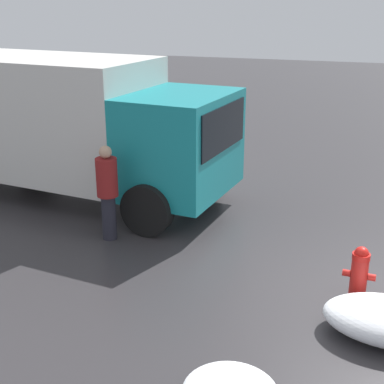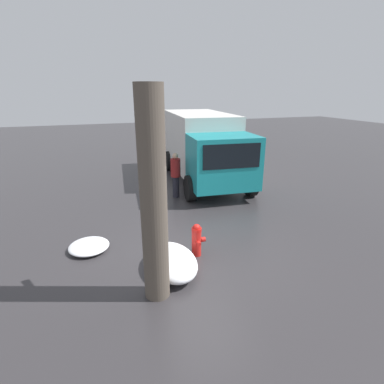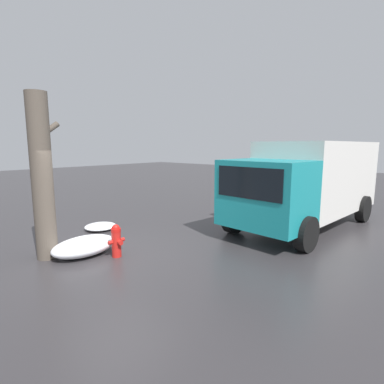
# 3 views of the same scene
# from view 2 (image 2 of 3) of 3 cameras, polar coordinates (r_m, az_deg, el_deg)

# --- Properties ---
(ground_plane) EXTENTS (60.00, 60.00, 0.00)m
(ground_plane) POSITION_cam_2_polar(r_m,az_deg,el_deg) (7.17, 0.85, -11.86)
(ground_plane) COLOR #333033
(fire_hydrant) EXTENTS (0.42, 0.33, 0.79)m
(fire_hydrant) POSITION_cam_2_polar(r_m,az_deg,el_deg) (6.97, 0.90, -9.01)
(fire_hydrant) COLOR red
(fire_hydrant) RESTS_ON ground_plane
(tree_trunk) EXTENTS (0.71, 0.46, 3.78)m
(tree_trunk) POSITION_cam_2_polar(r_m,az_deg,el_deg) (5.10, -7.35, -1.51)
(tree_trunk) COLOR brown
(tree_trunk) RESTS_ON ground_plane
(delivery_truck) EXTENTS (6.61, 3.02, 2.73)m
(delivery_truck) POSITION_cam_2_polar(r_m,az_deg,el_deg) (12.61, 2.07, 9.07)
(delivery_truck) COLOR teal
(delivery_truck) RESTS_ON ground_plane
(pedestrian) EXTENTS (0.35, 0.35, 1.60)m
(pedestrian) POSITION_cam_2_polar(r_m,az_deg,el_deg) (10.56, -3.13, 3.55)
(pedestrian) COLOR #23232D
(pedestrian) RESTS_ON ground_plane
(snow_pile_by_hydrant) EXTENTS (1.58, 1.01, 0.43)m
(snow_pile_by_hydrant) POSITION_cam_2_polar(r_m,az_deg,el_deg) (6.53, -3.82, -13.05)
(snow_pile_by_hydrant) COLOR white
(snow_pile_by_hydrant) RESTS_ON ground_plane
(snow_pile_curbside) EXTENTS (0.98, 0.95, 0.19)m
(snow_pile_curbside) POSITION_cam_2_polar(r_m,az_deg,el_deg) (7.74, -19.03, -9.74)
(snow_pile_curbside) COLOR white
(snow_pile_curbside) RESTS_ON ground_plane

